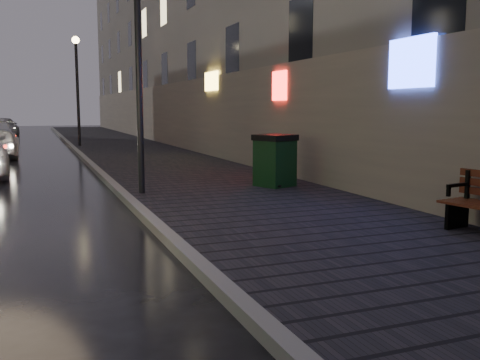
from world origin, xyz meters
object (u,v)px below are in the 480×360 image
object	(u,v)px
trash_bin	(275,160)
car_far	(3,127)
lamp_near	(138,36)
lamp_far	(77,77)

from	to	relation	value
trash_bin	car_far	world-z (taller)	car_far
lamp_near	lamp_far	world-z (taller)	same
lamp_near	lamp_far	distance (m)	16.00
lamp_far	car_far	world-z (taller)	lamp_far
lamp_far	trash_bin	xyz separation A→B (m)	(3.15, -16.09, -2.72)
trash_bin	car_far	bearing A→B (deg)	81.81
lamp_far	trash_bin	world-z (taller)	lamp_far
lamp_far	trash_bin	bearing A→B (deg)	-78.92
lamp_far	car_far	bearing A→B (deg)	107.15
lamp_near	trash_bin	bearing A→B (deg)	-1.67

